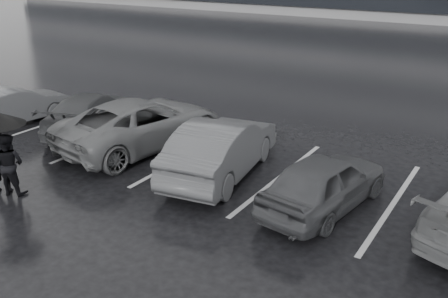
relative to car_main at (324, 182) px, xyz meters
name	(u,v)px	position (x,y,z in m)	size (l,w,h in m)	color
ground	(204,211)	(-2.12, -1.52, -0.63)	(160.00, 160.00, 0.00)	black
car_main	(324,182)	(0.00, 0.00, 0.00)	(1.48, 3.68, 1.25)	black
car_west_a	(221,148)	(-2.87, 0.37, 0.09)	(1.52, 4.36, 1.44)	#2F2F32
car_west_b	(141,123)	(-5.90, 0.83, 0.08)	(2.35, 5.10, 1.42)	#454547
car_west_c	(91,112)	(-8.19, 1.10, -0.03)	(1.68, 4.14, 1.20)	black
car_west_d	(16,105)	(-10.87, 0.33, -0.03)	(1.25, 3.60, 1.19)	#2F2F32
pedestrian_right	(9,164)	(-6.42, -3.15, 0.11)	(0.71, 0.55, 1.46)	black
stall_stripes	(232,165)	(-2.92, 0.98, -0.62)	(19.72, 5.00, 0.00)	#A5A5A7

